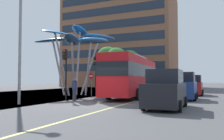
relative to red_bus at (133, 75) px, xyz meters
name	(u,v)px	position (x,y,z in m)	size (l,w,h in m)	color
ground	(82,106)	(-0.87, -7.63, -2.12)	(120.00, 240.00, 0.10)	#4C4C4F
red_bus	(133,75)	(0.00, 0.00, 0.00)	(3.11, 11.44, 3.79)	red
leaf_sculpture	(78,40)	(-6.23, 0.44, 3.71)	(8.55, 8.63, 7.69)	#9EA0A5
traffic_light_kerb_near	(65,64)	(-3.82, -5.20, 0.80)	(0.28, 0.42, 3.99)	black
traffic_light_kerb_far	(95,68)	(-3.96, 0.17, 0.73)	(0.28, 0.42, 3.88)	black
traffic_light_island_mid	(122,73)	(-3.30, 5.96, 0.36)	(0.28, 0.42, 3.35)	black
car_parked_near	(166,90)	(4.30, -7.18, -1.06)	(2.04, 4.30, 2.17)	black
car_parked_mid	(184,87)	(4.63, -0.75, -1.04)	(2.00, 3.88, 2.22)	navy
car_parked_far	(193,86)	(4.92, 5.28, -1.09)	(2.00, 4.08, 2.10)	maroon
street_lamp	(24,24)	(-4.56, -8.84, 3.19)	(1.58, 0.44, 8.36)	gray
tree_pavement_near	(111,59)	(-7.79, 12.98, 2.78)	(5.21, 4.96, 6.93)	brown
tree_pavement_far	(125,63)	(-7.06, 17.24, 2.51)	(5.55, 4.99, 7.16)	brown
pedestrian	(74,89)	(-2.92, -5.27, -1.19)	(0.34, 0.34, 1.76)	#2D3342
no_entry_sign	(91,81)	(-4.33, -0.01, -0.54)	(0.60, 0.12, 2.28)	gray
backdrop_building	(120,43)	(-13.40, 31.46, 8.59)	(25.52, 14.11, 21.31)	brown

